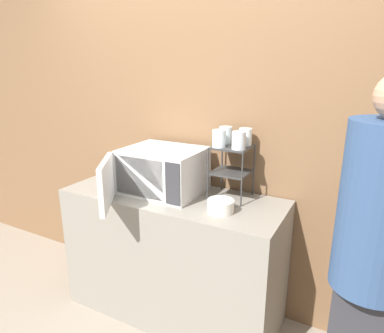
% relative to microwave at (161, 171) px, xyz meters
% --- Properties ---
extents(wall_back, '(8.00, 0.06, 2.60)m').
position_rel_microwave_xyz_m(wall_back, '(0.09, 0.32, 0.25)').
color(wall_back, brown).
rests_on(wall_back, ground_plane).
extents(counter, '(1.49, 0.58, 0.90)m').
position_rel_microwave_xyz_m(counter, '(0.09, -0.01, -0.60)').
color(counter, gray).
rests_on(counter, ground_plane).
extents(microwave, '(0.53, 0.76, 0.30)m').
position_rel_microwave_xyz_m(microwave, '(0.00, 0.00, 0.00)').
color(microwave, silver).
rests_on(microwave, counter).
extents(dish_rack, '(0.24, 0.23, 0.34)m').
position_rel_microwave_xyz_m(dish_rack, '(0.45, 0.14, 0.10)').
color(dish_rack, '#333333').
rests_on(dish_rack, counter).
extents(glass_front_left, '(0.08, 0.08, 0.11)m').
position_rel_microwave_xyz_m(glass_front_left, '(0.39, 0.07, 0.25)').
color(glass_front_left, silver).
rests_on(glass_front_left, dish_rack).
extents(glass_back_right, '(0.08, 0.08, 0.11)m').
position_rel_microwave_xyz_m(glass_back_right, '(0.51, 0.20, 0.25)').
color(glass_back_right, silver).
rests_on(glass_back_right, dish_rack).
extents(glass_front_right, '(0.08, 0.08, 0.11)m').
position_rel_microwave_xyz_m(glass_front_right, '(0.51, 0.08, 0.25)').
color(glass_front_right, silver).
rests_on(glass_front_right, dish_rack).
extents(glass_back_left, '(0.08, 0.08, 0.11)m').
position_rel_microwave_xyz_m(glass_back_left, '(0.38, 0.20, 0.25)').
color(glass_back_left, silver).
rests_on(glass_back_left, dish_rack).
extents(bowl, '(0.16, 0.16, 0.08)m').
position_rel_microwave_xyz_m(bowl, '(0.49, -0.11, -0.11)').
color(bowl, silver).
rests_on(bowl, counter).
extents(person, '(0.32, 0.32, 1.71)m').
position_rel_microwave_xyz_m(person, '(1.29, -0.34, -0.08)').
color(person, '#2D2D33').
rests_on(person, ground_plane).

